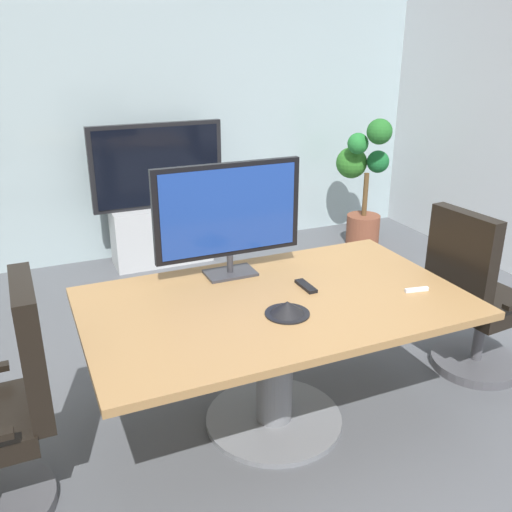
{
  "coord_description": "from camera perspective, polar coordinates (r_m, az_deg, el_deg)",
  "views": [
    {
      "loc": [
        -1.21,
        -2.39,
        2.01
      ],
      "look_at": [
        -0.07,
        0.2,
        0.91
      ],
      "focal_mm": 39.43,
      "sensor_mm": 36.0,
      "label": 1
    }
  ],
  "objects": [
    {
      "name": "remote_control",
      "position": [
        3.03,
        5.09,
        -3.06
      ],
      "size": [
        0.05,
        0.17,
        0.02
      ],
      "primitive_type": "cube",
      "rotation": [
        0.0,
        0.0,
        0.01
      ],
      "color": "black",
      "rests_on": "conference_table"
    },
    {
      "name": "wall_back_glass_partition",
      "position": [
        5.47,
        -11.01,
        14.26
      ],
      "size": [
        5.69,
        0.1,
        2.74
      ],
      "primitive_type": "cube",
      "color": "#9EB2B7",
      "rests_on": "ground"
    },
    {
      "name": "wall_display_unit",
      "position": [
        5.31,
        -9.67,
        3.88
      ],
      "size": [
        1.2,
        0.36,
        1.31
      ],
      "color": "#B7BABC",
      "rests_on": "ground"
    },
    {
      "name": "office_chair_left",
      "position": [
        2.76,
        -24.53,
        -15.17
      ],
      "size": [
        0.6,
        0.57,
        1.09
      ],
      "rotation": [
        0.0,
        0.0,
        -1.56
      ],
      "color": "#4C4C51",
      "rests_on": "ground"
    },
    {
      "name": "ground_plane",
      "position": [
        3.35,
        2.64,
        -15.58
      ],
      "size": [
        6.8,
        6.8,
        0.0
      ],
      "primitive_type": "plane",
      "color": "#515459"
    },
    {
      "name": "tv_monitor",
      "position": [
        3.07,
        -2.8,
        4.36
      ],
      "size": [
        0.84,
        0.18,
        0.64
      ],
      "color": "#333338",
      "rests_on": "conference_table"
    },
    {
      "name": "potted_plant",
      "position": [
        5.82,
        10.78,
        7.55
      ],
      "size": [
        0.46,
        0.63,
        1.29
      ],
      "color": "brown",
      "rests_on": "ground"
    },
    {
      "name": "whiteboard_marker",
      "position": [
        3.09,
        15.98,
        -3.31
      ],
      "size": [
        0.13,
        0.04,
        0.02
      ],
      "primitive_type": "cube",
      "rotation": [
        0.0,
        0.0,
        -0.18
      ],
      "color": "silver",
      "rests_on": "conference_table"
    },
    {
      "name": "office_chair_right",
      "position": [
        3.73,
        21.22,
        -4.83
      ],
      "size": [
        0.61,
        0.59,
        1.09
      ],
      "rotation": [
        0.0,
        0.0,
        1.66
      ],
      "color": "#4C4C51",
      "rests_on": "ground"
    },
    {
      "name": "conference_table",
      "position": [
        2.98,
        1.94,
        -7.75
      ],
      "size": [
        1.94,
        1.16,
        0.76
      ],
      "color": "olive",
      "rests_on": "ground"
    },
    {
      "name": "conference_phone",
      "position": [
        2.73,
        3.2,
        -5.35
      ],
      "size": [
        0.22,
        0.22,
        0.07
      ],
      "color": "black",
      "rests_on": "conference_table"
    }
  ]
}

